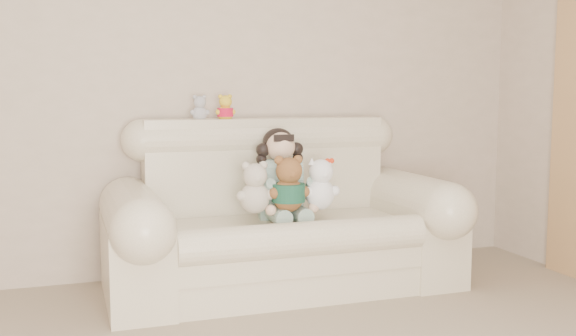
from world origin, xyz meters
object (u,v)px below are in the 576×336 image
(sofa, at_px, (283,205))
(brown_teddy, at_px, (288,178))
(seated_child, at_px, (280,172))
(white_cat, at_px, (320,179))
(cream_teddy, at_px, (255,183))

(sofa, distance_m, brown_teddy, 0.23)
(seated_child, distance_m, white_cat, 0.28)
(sofa, xyz_separation_m, cream_teddy, (-0.21, -0.12, 0.16))
(sofa, distance_m, seated_child, 0.20)
(white_cat, bearing_deg, cream_teddy, 164.96)
(white_cat, height_order, cream_teddy, white_cat)
(seated_child, bearing_deg, brown_teddy, -85.98)
(brown_teddy, bearing_deg, white_cat, 3.73)
(seated_child, relative_size, white_cat, 1.55)
(seated_child, xyz_separation_m, cream_teddy, (-0.22, -0.20, -0.03))
(sofa, bearing_deg, cream_teddy, -150.00)
(seated_child, bearing_deg, sofa, -88.18)
(cream_teddy, bearing_deg, seated_child, 48.10)
(sofa, xyz_separation_m, white_cat, (0.19, -0.13, 0.17))
(brown_teddy, bearing_deg, sofa, 84.55)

